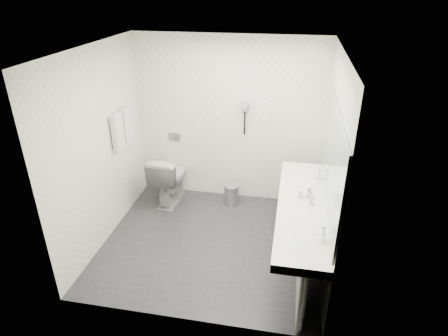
# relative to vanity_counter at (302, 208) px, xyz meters

# --- Properties ---
(floor) EXTENTS (2.80, 2.80, 0.00)m
(floor) POSITION_rel_vanity_counter_xyz_m (-1.12, 0.20, -0.80)
(floor) COLOR #28282D
(floor) RESTS_ON ground
(ceiling) EXTENTS (2.80, 2.80, 0.00)m
(ceiling) POSITION_rel_vanity_counter_xyz_m (-1.12, 0.20, 1.70)
(ceiling) COLOR white
(ceiling) RESTS_ON wall_back
(wall_back) EXTENTS (2.80, 0.00, 2.80)m
(wall_back) POSITION_rel_vanity_counter_xyz_m (-1.12, 1.50, 0.45)
(wall_back) COLOR white
(wall_back) RESTS_ON floor
(wall_front) EXTENTS (2.80, 0.00, 2.80)m
(wall_front) POSITION_rel_vanity_counter_xyz_m (-1.12, -1.10, 0.45)
(wall_front) COLOR white
(wall_front) RESTS_ON floor
(wall_left) EXTENTS (0.00, 2.60, 2.60)m
(wall_left) POSITION_rel_vanity_counter_xyz_m (-2.52, 0.20, 0.45)
(wall_left) COLOR white
(wall_left) RESTS_ON floor
(wall_right) EXTENTS (0.00, 2.60, 2.60)m
(wall_right) POSITION_rel_vanity_counter_xyz_m (0.27, 0.20, 0.45)
(wall_right) COLOR white
(wall_right) RESTS_ON floor
(vanity_counter) EXTENTS (0.55, 2.20, 0.10)m
(vanity_counter) POSITION_rel_vanity_counter_xyz_m (0.00, 0.00, 0.00)
(vanity_counter) COLOR white
(vanity_counter) RESTS_ON floor
(vanity_panel) EXTENTS (0.03, 2.15, 0.75)m
(vanity_panel) POSITION_rel_vanity_counter_xyz_m (0.02, 0.00, -0.42)
(vanity_panel) COLOR gray
(vanity_panel) RESTS_ON floor
(vanity_post_near) EXTENTS (0.06, 0.06, 0.75)m
(vanity_post_near) POSITION_rel_vanity_counter_xyz_m (0.05, -1.04, -0.42)
(vanity_post_near) COLOR silver
(vanity_post_near) RESTS_ON floor
(vanity_post_far) EXTENTS (0.06, 0.06, 0.75)m
(vanity_post_far) POSITION_rel_vanity_counter_xyz_m (0.05, 1.04, -0.42)
(vanity_post_far) COLOR silver
(vanity_post_far) RESTS_ON floor
(mirror) EXTENTS (0.02, 2.20, 1.05)m
(mirror) POSITION_rel_vanity_counter_xyz_m (0.26, 0.00, 0.65)
(mirror) COLOR #B2BCC6
(mirror) RESTS_ON wall_right
(basin_near) EXTENTS (0.40, 0.31, 0.05)m
(basin_near) POSITION_rel_vanity_counter_xyz_m (0.00, -0.65, 0.04)
(basin_near) COLOR white
(basin_near) RESTS_ON vanity_counter
(basin_far) EXTENTS (0.40, 0.31, 0.05)m
(basin_far) POSITION_rel_vanity_counter_xyz_m (0.00, 0.65, 0.04)
(basin_far) COLOR white
(basin_far) RESTS_ON vanity_counter
(faucet_near) EXTENTS (0.04, 0.04, 0.15)m
(faucet_near) POSITION_rel_vanity_counter_xyz_m (0.19, -0.65, 0.12)
(faucet_near) COLOR silver
(faucet_near) RESTS_ON vanity_counter
(faucet_far) EXTENTS (0.04, 0.04, 0.15)m
(faucet_far) POSITION_rel_vanity_counter_xyz_m (0.19, 0.65, 0.12)
(faucet_far) COLOR silver
(faucet_far) RESTS_ON vanity_counter
(soap_bottle_a) EXTENTS (0.06, 0.06, 0.10)m
(soap_bottle_a) POSITION_rel_vanity_counter_xyz_m (-0.02, 0.15, 0.10)
(soap_bottle_a) COLOR beige
(soap_bottle_a) RESTS_ON vanity_counter
(soap_bottle_b) EXTENTS (0.11, 0.11, 0.10)m
(soap_bottle_b) POSITION_rel_vanity_counter_xyz_m (0.07, 0.18, 0.10)
(soap_bottle_b) COLOR beige
(soap_bottle_b) RESTS_ON vanity_counter
(soap_bottle_c) EXTENTS (0.06, 0.06, 0.13)m
(soap_bottle_c) POSITION_rel_vanity_counter_xyz_m (0.10, 0.01, 0.12)
(soap_bottle_c) COLOR beige
(soap_bottle_c) RESTS_ON vanity_counter
(glass_left) EXTENTS (0.06, 0.06, 0.10)m
(glass_left) POSITION_rel_vanity_counter_xyz_m (0.08, 0.18, 0.10)
(glass_left) COLOR silver
(glass_left) RESTS_ON vanity_counter
(toilet) EXTENTS (0.49, 0.81, 0.80)m
(toilet) POSITION_rel_vanity_counter_xyz_m (-1.98, 1.14, -0.40)
(toilet) COLOR white
(toilet) RESTS_ON floor
(flush_plate) EXTENTS (0.18, 0.02, 0.12)m
(flush_plate) POSITION_rel_vanity_counter_xyz_m (-1.98, 1.49, 0.15)
(flush_plate) COLOR #B2B5BA
(flush_plate) RESTS_ON wall_back
(pedal_bin) EXTENTS (0.28, 0.28, 0.31)m
(pedal_bin) POSITION_rel_vanity_counter_xyz_m (-1.02, 1.21, -0.64)
(pedal_bin) COLOR #B2B5BA
(pedal_bin) RESTS_ON floor
(bin_lid) EXTENTS (0.22, 0.22, 0.02)m
(bin_lid) POSITION_rel_vanity_counter_xyz_m (-1.02, 1.21, -0.48)
(bin_lid) COLOR #B2B5BA
(bin_lid) RESTS_ON pedal_bin
(towel_rail) EXTENTS (0.02, 0.62, 0.02)m
(towel_rail) POSITION_rel_vanity_counter_xyz_m (-2.47, 0.75, 0.75)
(towel_rail) COLOR silver
(towel_rail) RESTS_ON wall_left
(towel_near) EXTENTS (0.07, 0.24, 0.48)m
(towel_near) POSITION_rel_vanity_counter_xyz_m (-2.46, 0.61, 0.53)
(towel_near) COLOR silver
(towel_near) RESTS_ON towel_rail
(towel_far) EXTENTS (0.07, 0.24, 0.48)m
(towel_far) POSITION_rel_vanity_counter_xyz_m (-2.46, 0.89, 0.53)
(towel_far) COLOR silver
(towel_far) RESTS_ON towel_rail
(dryer_cradle) EXTENTS (0.10, 0.04, 0.14)m
(dryer_cradle) POSITION_rel_vanity_counter_xyz_m (-0.88, 1.47, 0.70)
(dryer_cradle) COLOR #999A9E
(dryer_cradle) RESTS_ON wall_back
(dryer_barrel) EXTENTS (0.08, 0.14, 0.08)m
(dryer_barrel) POSITION_rel_vanity_counter_xyz_m (-0.88, 1.40, 0.73)
(dryer_barrel) COLOR #999A9E
(dryer_barrel) RESTS_ON dryer_cradle
(dryer_cord) EXTENTS (0.02, 0.02, 0.35)m
(dryer_cord) POSITION_rel_vanity_counter_xyz_m (-0.88, 1.46, 0.45)
(dryer_cord) COLOR black
(dryer_cord) RESTS_ON dryer_cradle
(switch_plate_a) EXTENTS (0.09, 0.02, 0.09)m
(switch_plate_a) POSITION_rel_vanity_counter_xyz_m (-1.27, 1.49, 0.55)
(switch_plate_a) COLOR white
(switch_plate_a) RESTS_ON wall_back
(switch_plate_b) EXTENTS (0.09, 0.02, 0.09)m
(switch_plate_b) POSITION_rel_vanity_counter_xyz_m (-0.57, 1.49, 0.55)
(switch_plate_b) COLOR white
(switch_plate_b) RESTS_ON wall_back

